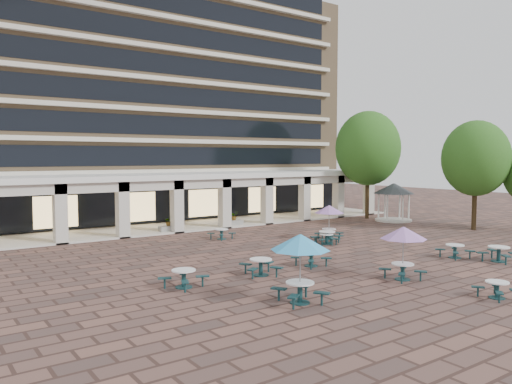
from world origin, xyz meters
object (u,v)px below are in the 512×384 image
picnic_table_1 (497,288)px  gazebo (394,193)px  picnic_table_0 (184,277)px  planter_right (234,220)px  planter_left (169,226)px  picnic_table_2 (311,258)px

picnic_table_1 → gazebo: size_ratio=0.47×
picnic_table_0 → planter_right: bearing=28.9°
planter_left → gazebo: bearing=-15.5°
picnic_table_1 → planter_left: planter_left is taller
picnic_table_2 → planter_right: bearing=68.6°
picnic_table_2 → planter_left: 15.11m
picnic_table_2 → planter_right: size_ratio=1.19×
picnic_table_2 → gazebo: size_ratio=0.49×
picnic_table_1 → gazebo: bearing=57.9°
picnic_table_2 → planter_left: (-0.97, 15.08, 0.01)m
picnic_table_0 → planter_left: size_ratio=1.44×
picnic_table_1 → planter_left: size_ratio=1.13×
picnic_table_1 → planter_right: size_ratio=1.13×
gazebo → planter_left: 20.23m
picnic_table_1 → gazebo: 24.73m
gazebo → planter_right: (-13.51, 5.38, -2.05)m
planter_right → picnic_table_2: bearing=-108.0°
planter_right → picnic_table_0: bearing=-129.3°
picnic_table_0 → picnic_table_2: bearing=-21.7°
planter_left → planter_right: bearing=0.0°
picnic_table_2 → gazebo: 20.92m
picnic_table_0 → planter_right: (12.33, 15.09, 0.02)m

